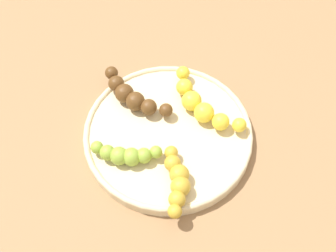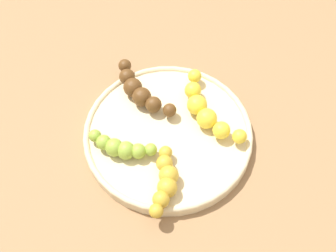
{
  "view_description": "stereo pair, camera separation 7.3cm",
  "coord_description": "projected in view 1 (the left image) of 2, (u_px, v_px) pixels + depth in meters",
  "views": [
    {
      "loc": [
        0.04,
        0.39,
        0.66
      ],
      "look_at": [
        0.0,
        0.0,
        0.04
      ],
      "focal_mm": 48.55,
      "sensor_mm": 36.0,
      "label": 1
    },
    {
      "loc": [
        -0.03,
        0.39,
        0.66
      ],
      "look_at": [
        0.0,
        0.0,
        0.04
      ],
      "focal_mm": 48.55,
      "sensor_mm": 36.0,
      "label": 2
    }
  ],
  "objects": [
    {
      "name": "banana_spotted",
      "position": [
        178.0,
        181.0,
        0.69
      ],
      "size": [
        0.04,
        0.12,
        0.03
      ],
      "rotation": [
        0.0,
        0.0,
        3.11
      ],
      "color": "gold",
      "rests_on": "fruit_bowl"
    },
    {
      "name": "banana_yellow",
      "position": [
        201.0,
        104.0,
        0.76
      ],
      "size": [
        0.11,
        0.14,
        0.03
      ],
      "rotation": [
        0.0,
        0.0,
        0.59
      ],
      "color": "yellow",
      "rests_on": "fruit_bowl"
    },
    {
      "name": "ground_plane",
      "position": [
        168.0,
        138.0,
        0.77
      ],
      "size": [
        2.4,
        2.4,
        0.0
      ],
      "primitive_type": "plane",
      "color": "#936D47"
    },
    {
      "name": "banana_overripe",
      "position": [
        132.0,
        96.0,
        0.77
      ],
      "size": [
        0.11,
        0.11,
        0.03
      ],
      "rotation": [
        0.0,
        0.0,
        0.75
      ],
      "color": "#593819",
      "rests_on": "fruit_bowl"
    },
    {
      "name": "fruit_bowl",
      "position": [
        168.0,
        134.0,
        0.76
      ],
      "size": [
        0.28,
        0.28,
        0.02
      ],
      "color": "beige",
      "rests_on": "ground_plane"
    },
    {
      "name": "banana_green",
      "position": [
        126.0,
        154.0,
        0.71
      ],
      "size": [
        0.11,
        0.05,
        0.03
      ],
      "rotation": [
        0.0,
        0.0,
        1.37
      ],
      "color": "#8CAD38",
      "rests_on": "fruit_bowl"
    }
  ]
}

